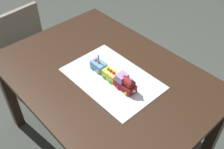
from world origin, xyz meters
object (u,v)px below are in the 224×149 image
chair (17,45)px  birthday_candle (99,57)px  cake_car_caboose_sky_blue (99,66)px  dining_table (105,86)px  cake_locomotive (126,83)px  cake_car_flatbed_lemon (111,75)px

chair → birthday_candle: 1.05m
chair → birthday_candle: size_ratio=16.88×
cake_car_caboose_sky_blue → birthday_candle: birthday_candle is taller
dining_table → cake_locomotive: bearing=-179.3°
cake_car_flatbed_lemon → cake_locomotive: bearing=180.0°
dining_table → cake_car_flatbed_lemon: 0.15m
chair → cake_locomotive: (-1.22, -0.14, 0.32)m
cake_locomotive → cake_car_flatbed_lemon: 0.13m
birthday_candle → dining_table: bearing=177.6°
chair → cake_car_flatbed_lemon: bearing=92.1°
dining_table → birthday_candle: 0.21m
chair → birthday_candle: (-0.98, -0.14, 0.37)m
cake_car_flatbed_lemon → cake_car_caboose_sky_blue: same height
cake_locomotive → cake_car_caboose_sky_blue: cake_locomotive is taller
dining_table → cake_car_caboose_sky_blue: cake_car_caboose_sky_blue is taller
chair → cake_locomotive: same height
cake_locomotive → dining_table: bearing=0.7°
cake_locomotive → birthday_candle: size_ratio=2.75×
chair → cake_locomotive: bearing=91.3°
chair → cake_car_caboose_sky_blue: chair is taller
cake_car_flatbed_lemon → birthday_candle: birthday_candle is taller
dining_table → chair: 1.05m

